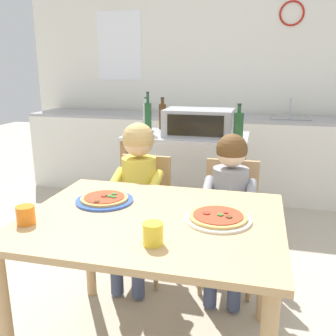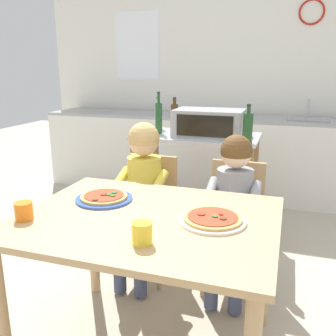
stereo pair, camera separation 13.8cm
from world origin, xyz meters
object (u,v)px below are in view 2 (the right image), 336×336
dining_table (148,237)px  child_in_grey_shirt (233,197)px  kitchen_island_cart (196,169)px  bottle_brown_beer (248,128)px  toaster_oven (209,123)px  bottle_squat_spirits (159,117)px  child_in_yellow_shirt (141,183)px  pizza_plate_blue_rimmed (104,198)px  drinking_cup_yellow (142,233)px  dining_chair_left (148,207)px  bottle_slim_sauce (174,116)px  pizza_plate_white (213,219)px  dining_chair_right (234,216)px  bottle_dark_olive_oil (158,115)px  drinking_cup_orange (24,211)px

dining_table → child_in_grey_shirt: child_in_grey_shirt is taller
kitchen_island_cart → child_in_grey_shirt: bearing=-62.2°
bottle_brown_beer → toaster_oven: bearing=148.3°
kitchen_island_cart → toaster_oven: size_ratio=1.84×
bottle_squat_spirits → child_in_yellow_shirt: bearing=-78.7°
pizza_plate_blue_rimmed → drinking_cup_yellow: size_ratio=3.30×
toaster_oven → dining_chair_left: 0.87m
drinking_cup_yellow → bottle_slim_sauce: bearing=103.8°
pizza_plate_blue_rimmed → pizza_plate_white: (0.58, -0.10, 0.00)m
bottle_brown_beer → pizza_plate_white: 1.21m
dining_table → dining_chair_left: size_ratio=1.44×
bottle_squat_spirits → dining_table: bottle_squat_spirits is taller
kitchen_island_cart → child_in_yellow_shirt: size_ratio=0.95×
bottle_slim_sauce → dining_chair_right: (0.69, -0.90, -0.51)m
dining_table → dining_chair_left: dining_chair_left is taller
bottle_squat_spirits → bottle_dark_olive_oil: size_ratio=1.22×
toaster_oven → bottle_squat_spirits: bottle_squat_spirits is taller
bottle_brown_beer → child_in_grey_shirt: (-0.00, -0.58, -0.33)m
dining_table → pizza_plate_white: 0.32m
bottle_brown_beer → child_in_grey_shirt: bottle_brown_beer is taller
dining_table → dining_chair_left: bearing=111.2°
kitchen_island_cart → bottle_squat_spirits: 0.53m
toaster_oven → bottle_brown_beer: bottle_brown_beer is taller
bottle_brown_beer → pizza_plate_blue_rimmed: (-0.59, -1.09, -0.23)m
bottle_squat_spirits → pizza_plate_white: bottle_squat_spirits is taller
dining_chair_left → pizza_plate_white: bearing=-50.7°
dining_chair_right → kitchen_island_cart: bearing=121.9°
kitchen_island_cart → dining_chair_right: bearing=-58.1°
child_in_grey_shirt → dining_chair_right: bearing=90.0°
toaster_oven → dining_chair_right: bearing=-63.9°
bottle_slim_sauce → dining_chair_left: (0.10, -0.92, -0.51)m
child_in_yellow_shirt → drinking_cup_orange: 0.87m
bottle_dark_olive_oil → toaster_oven: bearing=-23.6°
toaster_oven → child_in_yellow_shirt: toaster_oven is taller
child_in_grey_shirt → bottle_squat_spirits: bearing=134.2°
child_in_grey_shirt → drinking_cup_orange: 1.18m
kitchen_island_cart → bottle_dark_olive_oil: size_ratio=3.54×
dining_chair_left → bottle_squat_spirits: bearing=103.3°
bottle_slim_sauce → drinking_cup_orange: 1.88m
bottle_slim_sauce → child_in_yellow_shirt: bottle_slim_sauce is taller
pizza_plate_blue_rimmed → bottle_squat_spirits: bearing=97.0°
child_in_grey_shirt → drinking_cup_yellow: size_ratio=11.36×
bottle_brown_beer → child_in_grey_shirt: size_ratio=0.28×
drinking_cup_yellow → bottle_brown_beer: bearing=81.6°
dining_chair_left → child_in_grey_shirt: (0.58, -0.10, 0.17)m
bottle_dark_olive_oil → child_in_yellow_shirt: 1.08m
dining_table → drinking_cup_orange: 0.57m
dining_table → drinking_cup_yellow: size_ratio=13.31×
toaster_oven → bottle_dark_olive_oil: (-0.51, 0.22, 0.01)m
child_in_yellow_shirt → pizza_plate_blue_rimmed: child_in_yellow_shirt is taller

